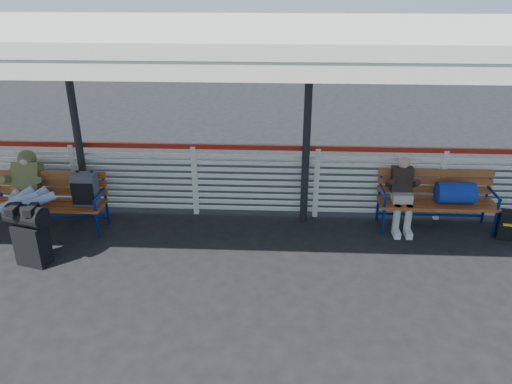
# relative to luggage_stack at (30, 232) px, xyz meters

# --- Properties ---
(ground) EXTENTS (60.00, 60.00, 0.00)m
(ground) POSITION_rel_luggage_stack_xyz_m (2.02, -0.23, -0.49)
(ground) COLOR black
(ground) RESTS_ON ground
(fence) EXTENTS (12.08, 0.08, 1.24)m
(fence) POSITION_rel_luggage_stack_xyz_m (2.02, 1.67, 0.17)
(fence) COLOR silver
(fence) RESTS_ON ground
(canopy) EXTENTS (12.60, 3.60, 3.16)m
(canopy) POSITION_rel_luggage_stack_xyz_m (2.02, 0.64, 2.55)
(canopy) COLOR silver
(canopy) RESTS_ON ground
(luggage_stack) EXTENTS (0.60, 0.43, 0.90)m
(luggage_stack) POSITION_rel_luggage_stack_xyz_m (0.00, 0.00, 0.00)
(luggage_stack) COLOR black
(luggage_stack) RESTS_ON ground
(bench_left) EXTENTS (1.80, 0.56, 0.97)m
(bench_left) POSITION_rel_luggage_stack_xyz_m (0.04, 1.03, 0.12)
(bench_left) COLOR #AA5320
(bench_left) RESTS_ON ground
(bench_right) EXTENTS (1.80, 0.56, 0.92)m
(bench_right) POSITION_rel_luggage_stack_xyz_m (6.00, 1.36, 0.10)
(bench_right) COLOR #AA5320
(bench_right) RESTS_ON ground
(traveler_man) EXTENTS (0.94, 1.63, 0.77)m
(traveler_man) POSITION_rel_luggage_stack_xyz_m (-0.35, 0.69, 0.24)
(traveler_man) COLOR #99A9CF
(traveler_man) RESTS_ON ground
(companion_person) EXTENTS (0.32, 0.66, 1.15)m
(companion_person) POSITION_rel_luggage_stack_xyz_m (5.33, 1.34, 0.11)
(companion_person) COLOR #B0AAA0
(companion_person) RESTS_ON ground
(suitcase_side) EXTENTS (0.36, 0.26, 0.46)m
(suitcase_side) POSITION_rel_luggage_stack_xyz_m (6.93, 1.05, -0.26)
(suitcase_side) COLOR black
(suitcase_side) RESTS_ON ground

